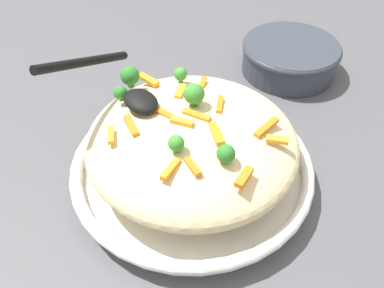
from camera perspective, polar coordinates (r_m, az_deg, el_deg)
name	(u,v)px	position (r m, az deg, el deg)	size (l,w,h in m)	color
ground_plane	(192,177)	(0.59, 0.00, -4.77)	(2.40, 2.40, 0.00)	#4C4C51
serving_bowl	(192,168)	(0.57, 0.00, -3.39)	(0.34, 0.34, 0.04)	white
pasta_mound	(192,142)	(0.54, 0.00, 0.30)	(0.29, 0.28, 0.08)	beige
carrot_piece_0	(244,177)	(0.45, 7.39, -4.68)	(0.03, 0.01, 0.01)	orange
carrot_piece_1	(217,134)	(0.49, 3.50, 1.47)	(0.04, 0.01, 0.01)	orange
carrot_piece_2	(131,126)	(0.51, -8.63, 2.55)	(0.04, 0.01, 0.01)	orange
carrot_piece_3	(160,112)	(0.52, -4.53, 4.56)	(0.04, 0.01, 0.01)	orange
carrot_piece_4	(180,91)	(0.56, -1.65, 7.47)	(0.03, 0.01, 0.01)	orange
carrot_piece_5	(171,169)	(0.45, -3.05, -3.60)	(0.03, 0.01, 0.01)	orange
carrot_piece_6	(193,167)	(0.46, 0.08, -3.25)	(0.03, 0.01, 0.01)	orange
carrot_piece_7	(197,116)	(0.51, 0.78, 4.00)	(0.04, 0.01, 0.01)	orange
carrot_piece_8	(203,83)	(0.58, 1.56, 8.70)	(0.03, 0.01, 0.01)	orange
carrot_piece_9	(277,140)	(0.50, 12.02, 0.60)	(0.03, 0.01, 0.01)	orange
carrot_piece_10	(148,79)	(0.59, -6.22, 9.10)	(0.04, 0.01, 0.01)	orange
carrot_piece_11	(181,121)	(0.50, -1.56, 3.24)	(0.03, 0.01, 0.01)	orange
carrot_piece_12	(266,127)	(0.51, 10.51, 2.35)	(0.04, 0.01, 0.01)	orange
carrot_piece_13	(111,135)	(0.50, -11.45, 1.27)	(0.03, 0.01, 0.01)	orange
carrot_piece_14	(219,104)	(0.53, 3.89, 5.63)	(0.03, 0.01, 0.01)	orange
broccoli_floret_0	(181,74)	(0.57, -1.64, 9.84)	(0.02, 0.02, 0.02)	#377928
broccoli_floret_1	(121,93)	(0.55, -10.10, 7.14)	(0.02, 0.02, 0.02)	#296820
broccoli_floret_2	(130,76)	(0.57, -8.81, 9.52)	(0.03, 0.03, 0.03)	#296820
broccoli_floret_3	(176,144)	(0.46, -2.25, 0.06)	(0.02, 0.02, 0.03)	#377928
broccoli_floret_4	(226,154)	(0.46, 4.83, -1.41)	(0.02, 0.02, 0.02)	#296820
broccoli_floret_5	(194,94)	(0.52, 0.30, 7.09)	(0.03, 0.03, 0.03)	#377928
serving_spoon	(119,86)	(0.54, -10.31, 8.14)	(0.14, 0.16, 0.09)	black
companion_bowl	(290,56)	(0.80, 13.76, 12.08)	(0.18, 0.18, 0.06)	#333842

